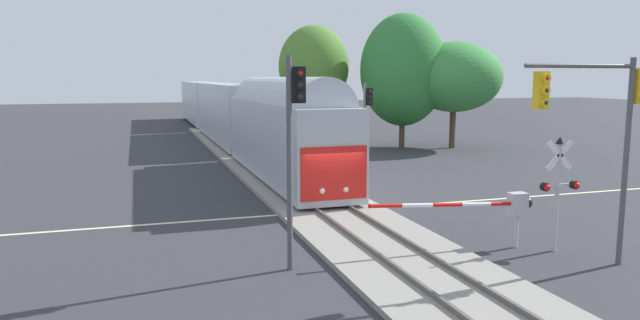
% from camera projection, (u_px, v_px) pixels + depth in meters
% --- Properties ---
extents(ground_plane, '(220.00, 220.00, 0.00)m').
position_uv_depth(ground_plane, '(329.00, 211.00, 23.76)').
color(ground_plane, '#333338').
extents(road_centre_stripe, '(44.00, 0.20, 0.01)m').
position_uv_depth(road_centre_stripe, '(329.00, 211.00, 23.76)').
color(road_centre_stripe, beige).
rests_on(road_centre_stripe, ground).
extents(railway_track, '(4.40, 80.00, 0.32)m').
position_uv_depth(railway_track, '(329.00, 209.00, 23.75)').
color(railway_track, gray).
rests_on(railway_track, ground).
extents(commuter_train, '(3.04, 58.21, 5.16)m').
position_uv_depth(commuter_train, '(229.00, 110.00, 48.47)').
color(commuter_train, '#B2B7C1').
rests_on(commuter_train, railway_track).
extents(crossing_gate_near, '(5.70, 0.40, 1.80)m').
position_uv_depth(crossing_gate_near, '(501.00, 206.00, 18.34)').
color(crossing_gate_near, '#B7B7BC').
rests_on(crossing_gate_near, ground).
extents(crossing_signal_mast, '(1.36, 0.44, 3.64)m').
position_uv_depth(crossing_signal_mast, '(559.00, 182.00, 17.98)').
color(crossing_signal_mast, '#B2B2B7').
rests_on(crossing_signal_mast, ground).
extents(traffic_signal_median, '(0.53, 0.38, 6.05)m').
position_uv_depth(traffic_signal_median, '(294.00, 129.00, 16.01)').
color(traffic_signal_median, '#4C4C51').
rests_on(traffic_signal_median, ground).
extents(traffic_signal_far_side, '(0.53, 0.38, 5.15)m').
position_uv_depth(traffic_signal_far_side, '(367.00, 112.00, 33.52)').
color(traffic_signal_far_side, '#4C4C51').
rests_on(traffic_signal_far_side, ground).
extents(traffic_signal_near_right, '(4.02, 0.38, 6.01)m').
position_uv_depth(traffic_signal_near_right, '(603.00, 112.00, 16.06)').
color(traffic_signal_near_right, '#4C4C51').
rests_on(traffic_signal_near_right, ground).
extents(oak_far_right, '(6.61, 6.61, 10.32)m').
position_uv_depth(oak_far_right, '(403.00, 70.00, 44.44)').
color(oak_far_right, '#4C3828').
rests_on(oak_far_right, ground).
extents(elm_centre_background, '(5.64, 5.64, 9.57)m').
position_uv_depth(elm_centre_background, '(314.00, 67.00, 46.15)').
color(elm_centre_background, brown).
rests_on(elm_centre_background, ground).
extents(maple_right_background, '(7.30, 7.30, 8.18)m').
position_uv_depth(maple_right_background, '(454.00, 77.00, 44.41)').
color(maple_right_background, '#4C3828').
rests_on(maple_right_background, ground).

